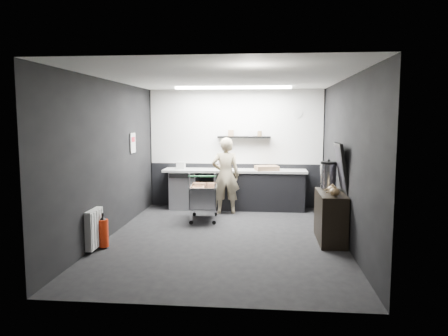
# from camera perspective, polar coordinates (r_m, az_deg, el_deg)

# --- Properties ---
(floor) EXTENTS (5.50, 5.50, 0.00)m
(floor) POSITION_cam_1_polar(r_m,az_deg,el_deg) (7.59, 0.06, -9.14)
(floor) COLOR black
(floor) RESTS_ON ground
(ceiling) EXTENTS (5.50, 5.50, 0.00)m
(ceiling) POSITION_cam_1_polar(r_m,az_deg,el_deg) (7.33, 0.06, 11.63)
(ceiling) COLOR white
(ceiling) RESTS_ON wall_back
(wall_back) EXTENTS (5.50, 0.00, 5.50)m
(wall_back) POSITION_cam_1_polar(r_m,az_deg,el_deg) (10.07, 1.54, 2.56)
(wall_back) COLOR black
(wall_back) RESTS_ON floor
(wall_front) EXTENTS (5.50, 0.00, 5.50)m
(wall_front) POSITION_cam_1_polar(r_m,az_deg,el_deg) (4.63, -3.15, -2.20)
(wall_front) COLOR black
(wall_front) RESTS_ON floor
(wall_left) EXTENTS (0.00, 5.50, 5.50)m
(wall_left) POSITION_cam_1_polar(r_m,az_deg,el_deg) (7.78, -14.76, 1.17)
(wall_left) COLOR black
(wall_left) RESTS_ON floor
(wall_right) EXTENTS (0.00, 5.50, 5.50)m
(wall_right) POSITION_cam_1_polar(r_m,az_deg,el_deg) (7.42, 15.63, 0.89)
(wall_right) COLOR black
(wall_right) RESTS_ON floor
(kitchen_wall_panel) EXTENTS (3.95, 0.02, 1.70)m
(kitchen_wall_panel) POSITION_cam_1_polar(r_m,az_deg,el_deg) (10.03, 1.54, 5.41)
(kitchen_wall_panel) COLOR silver
(kitchen_wall_panel) RESTS_ON wall_back
(dado_panel) EXTENTS (3.95, 0.02, 1.00)m
(dado_panel) POSITION_cam_1_polar(r_m,az_deg,el_deg) (10.14, 1.51, -2.24)
(dado_panel) COLOR black
(dado_panel) RESTS_ON wall_back
(floating_shelf) EXTENTS (1.20, 0.22, 0.04)m
(floating_shelf) POSITION_cam_1_polar(r_m,az_deg,el_deg) (9.91, 2.65, 4.06)
(floating_shelf) COLOR black
(floating_shelf) RESTS_ON wall_back
(wall_clock) EXTENTS (0.20, 0.03, 0.20)m
(wall_clock) POSITION_cam_1_polar(r_m,az_deg,el_deg) (10.02, 9.62, 7.03)
(wall_clock) COLOR silver
(wall_clock) RESTS_ON wall_back
(poster) EXTENTS (0.02, 0.30, 0.40)m
(poster) POSITION_cam_1_polar(r_m,az_deg,el_deg) (8.99, -11.82, 3.22)
(poster) COLOR silver
(poster) RESTS_ON wall_left
(poster_red_band) EXTENTS (0.02, 0.22, 0.10)m
(poster_red_band) POSITION_cam_1_polar(r_m,az_deg,el_deg) (8.98, -11.80, 3.67)
(poster_red_band) COLOR red
(poster_red_band) RESTS_ON poster
(radiator) EXTENTS (0.10, 0.50, 0.60)m
(radiator) POSITION_cam_1_polar(r_m,az_deg,el_deg) (7.10, -16.59, -7.60)
(radiator) COLOR silver
(radiator) RESTS_ON wall_left
(ceiling_strip) EXTENTS (2.40, 0.20, 0.04)m
(ceiling_strip) POSITION_cam_1_polar(r_m,az_deg,el_deg) (9.17, 1.17, 10.43)
(ceiling_strip) COLOR white
(ceiling_strip) RESTS_ON ceiling
(prep_counter) EXTENTS (3.20, 0.61, 0.90)m
(prep_counter) POSITION_cam_1_polar(r_m,az_deg,el_deg) (9.84, 2.18, -2.77)
(prep_counter) COLOR black
(prep_counter) RESTS_ON floor
(person) EXTENTS (0.63, 0.45, 1.64)m
(person) POSITION_cam_1_polar(r_m,az_deg,el_deg) (9.36, 0.22, -1.00)
(person) COLOR beige
(person) RESTS_ON floor
(shopping_cart) EXTENTS (0.59, 0.92, 0.97)m
(shopping_cart) POSITION_cam_1_polar(r_m,az_deg,el_deg) (8.79, -2.69, -3.88)
(shopping_cart) COLOR silver
(shopping_cart) RESTS_ON floor
(sideboard) EXTENTS (0.47, 1.10, 1.65)m
(sideboard) POSITION_cam_1_polar(r_m,az_deg,el_deg) (7.52, 13.80, -5.33)
(sideboard) COLOR black
(sideboard) RESTS_ON floor
(fire_extinguisher) EXTENTS (0.16, 0.16, 0.54)m
(fire_extinguisher) POSITION_cam_1_polar(r_m,az_deg,el_deg) (7.21, -15.50, -8.07)
(fire_extinguisher) COLOR red
(fire_extinguisher) RESTS_ON floor
(cardboard_box) EXTENTS (0.57, 0.48, 0.10)m
(cardboard_box) POSITION_cam_1_polar(r_m,az_deg,el_deg) (9.70, 5.60, 0.00)
(cardboard_box) COLOR #896749
(cardboard_box) RESTS_ON prep_counter
(pink_tub) EXTENTS (0.19, 0.19, 0.19)m
(pink_tub) POSITION_cam_1_polar(r_m,az_deg,el_deg) (9.80, -0.21, 0.37)
(pink_tub) COLOR beige
(pink_tub) RESTS_ON prep_counter
(white_container) EXTENTS (0.19, 0.15, 0.16)m
(white_container) POSITION_cam_1_polar(r_m,az_deg,el_deg) (9.88, -5.65, 0.32)
(white_container) COLOR silver
(white_container) RESTS_ON prep_counter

